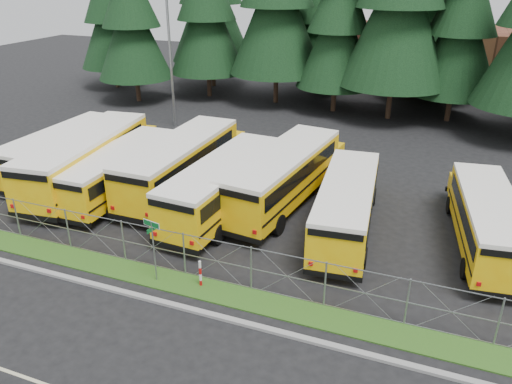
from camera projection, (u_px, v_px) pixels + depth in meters
ground at (217, 267)px, 21.68m from camera, size 120.00×120.00×0.00m
curb at (182, 307)px, 19.03m from camera, size 50.00×0.25×0.12m
grass_verge at (199, 288)px, 20.23m from camera, size 50.00×1.40×0.06m
chainlink_fence at (206, 259)px, 20.42m from camera, size 44.00×0.10×2.00m
brick_building at (431, 58)px, 52.34m from camera, size 22.00×10.00×6.00m
bus_0 at (66, 151)px, 31.01m from camera, size 2.57×10.54×2.76m
bus_1 at (91, 160)px, 29.09m from camera, size 4.24×12.30×3.16m
bus_2 at (123, 171)px, 28.08m from camera, size 2.61×10.43×2.72m
bus_3 at (184, 164)px, 28.56m from camera, size 2.86×11.73×3.07m
bus_4 at (227, 186)px, 25.97m from camera, size 3.31×11.31×2.93m
bus_5 at (286, 177)px, 26.88m from camera, size 4.16×11.94×3.07m
bus_6 at (347, 206)px, 24.01m from camera, size 3.49×10.69×2.75m
bus_east at (485, 221)px, 22.70m from camera, size 3.64×10.28×2.64m
street_sign at (153, 238)px, 19.88m from camera, size 0.83×0.54×2.81m
striped_bollard at (200, 274)px, 20.13m from camera, size 0.11×0.11×1.20m
light_standard at (170, 57)px, 38.15m from camera, size 0.70×0.35×10.14m
conifer_0 at (109, 14)px, 50.10m from camera, size 6.64×6.64×14.68m
conifer_1 at (131, 18)px, 44.69m from camera, size 6.79×6.79×15.02m
conifer_2 at (206, 11)px, 46.28m from camera, size 7.22×7.22×15.97m
conifer_4 at (339, 23)px, 41.47m from camera, size 6.80×6.80×15.03m
conifer_6 at (462, 25)px, 38.60m from camera, size 6.95×6.95×15.36m
conifer_11 at (318, 14)px, 47.59m from camera, size 6.90×6.90×15.26m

